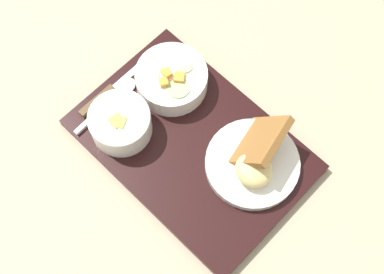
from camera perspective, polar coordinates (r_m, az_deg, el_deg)
The scene contains 7 objects.
ground_plane at distance 1.03m, azimuth 0.00°, elevation -1.04°, with size 4.00×4.00×0.00m, color tan.
serving_tray at distance 1.02m, azimuth 0.00°, elevation -0.84°, with size 0.45×0.32×0.02m.
bowl_salad at distance 1.04m, azimuth -2.18°, elevation 6.25°, with size 0.14×0.14×0.06m.
bowl_soup at distance 1.00m, azimuth -7.66°, elevation 1.53°, with size 0.12×0.12×0.06m.
plate_main at distance 0.98m, azimuth 6.61°, elevation -2.55°, with size 0.18×0.18×0.10m.
knife at distance 1.06m, azimuth -9.29°, elevation 4.46°, with size 0.03×0.19×0.01m.
spoon at distance 1.06m, azimuth -8.29°, elevation 4.22°, with size 0.04×0.16×0.01m.
Camera 1 is at (0.28, -0.25, 0.96)m, focal length 50.00 mm.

